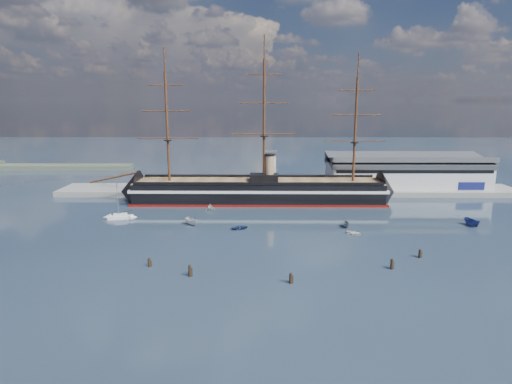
{
  "coord_description": "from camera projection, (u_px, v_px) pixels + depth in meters",
  "views": [
    {
      "loc": [
        -1.49,
        -91.13,
        36.0
      ],
      "look_at": [
        -2.39,
        35.0,
        9.0
      ],
      "focal_mm": 30.0,
      "sensor_mm": 36.0,
      "label": 1
    }
  ],
  "objects": [
    {
      "name": "ground",
      "position": [
        264.0,
        216.0,
        135.74
      ],
      "size": [
        600.0,
        600.0,
        0.0
      ],
      "primitive_type": "plane",
      "color": "#202B37",
      "rests_on": "ground"
    },
    {
      "name": "piling_extra",
      "position": [
        149.0,
        267.0,
        94.64
      ],
      "size": [
        0.64,
        0.64,
        2.7
      ],
      "primitive_type": "cylinder",
      "color": "black",
      "rests_on": "ground"
    },
    {
      "name": "motorboat_b",
      "position": [
        240.0,
        229.0,
        122.33
      ],
      "size": [
        2.29,
        3.26,
        1.41
      ],
      "primitive_type": "imported",
      "rotation": [
        0.0,
        0.0,
        1.97
      ],
      "color": "navy",
      "rests_on": "ground"
    },
    {
      "name": "quay_tower",
      "position": [
        271.0,
        170.0,
        165.95
      ],
      "size": [
        5.0,
        5.0,
        15.0
      ],
      "color": "silver",
      "rests_on": "ground"
    },
    {
      "name": "motorboat_f",
      "position": [
        472.0,
        226.0,
        125.2
      ],
      "size": [
        7.28,
        4.12,
        2.75
      ],
      "primitive_type": "imported",
      "rotation": [
        0.0,
        0.0,
        0.25
      ],
      "color": "navy",
      "rests_on": "ground"
    },
    {
      "name": "shoreline",
      "position": [
        3.0,
        166.0,
        229.3
      ],
      "size": [
        120.0,
        10.0,
        4.0
      ],
      "color": "#3F4C38",
      "rests_on": "ground"
    },
    {
      "name": "motorboat_a",
      "position": [
        192.0,
        225.0,
        126.24
      ],
      "size": [
        6.76,
        6.2,
        2.69
      ],
      "primitive_type": "imported",
      "rotation": [
        0.0,
        0.0,
        0.69
      ],
      "color": "silver",
      "rests_on": "ground"
    },
    {
      "name": "warship",
      "position": [
        254.0,
        191.0,
        154.48
      ],
      "size": [
        112.9,
        16.54,
        53.94
      ],
      "rotation": [
        0.0,
        0.0,
        -0.0
      ],
      "color": "black",
      "rests_on": "ground"
    },
    {
      "name": "sailboat",
      "position": [
        120.0,
        217.0,
        132.69
      ],
      "size": [
        7.9,
        3.89,
        12.14
      ],
      "rotation": [
        0.0,
        0.0,
        0.23
      ],
      "color": "silver",
      "rests_on": "ground"
    },
    {
      "name": "piling_near_mid",
      "position": [
        291.0,
        283.0,
        85.99
      ],
      "size": [
        0.64,
        0.64,
        2.89
      ],
      "primitive_type": "cylinder",
      "color": "black",
      "rests_on": "ground"
    },
    {
      "name": "piling_near_right",
      "position": [
        391.0,
        269.0,
        93.22
      ],
      "size": [
        0.64,
        0.64,
        3.05
      ],
      "primitive_type": "cylinder",
      "color": "black",
      "rests_on": "ground"
    },
    {
      "name": "motorboat_c",
      "position": [
        346.0,
        227.0,
        123.95
      ],
      "size": [
        5.06,
        1.86,
        2.02
      ],
      "primitive_type": "imported",
      "rotation": [
        0.0,
        0.0,
        -0.0
      ],
      "color": "slate",
      "rests_on": "ground"
    },
    {
      "name": "piling_far_right",
      "position": [
        420.0,
        258.0,
        100.06
      ],
      "size": [
        0.64,
        0.64,
        2.78
      ],
      "primitive_type": "cylinder",
      "color": "black",
      "rests_on": "ground"
    },
    {
      "name": "motorboat_e",
      "position": [
        354.0,
        234.0,
        117.51
      ],
      "size": [
        2.48,
        2.8,
        1.26
      ],
      "primitive_type": "imported",
      "rotation": [
        0.0,
        0.0,
        0.93
      ],
      "color": "white",
      "rests_on": "ground"
    },
    {
      "name": "piling_near_left",
      "position": [
        190.0,
        276.0,
        89.38
      ],
      "size": [
        0.64,
        0.64,
        3.24
      ],
      "primitive_type": "cylinder",
      "color": "black",
      "rests_on": "ground"
    },
    {
      "name": "quay",
      "position": [
        288.0,
        193.0,
        170.88
      ],
      "size": [
        180.0,
        18.0,
        2.0
      ],
      "primitive_type": "cube",
      "color": "slate",
      "rests_on": "ground"
    },
    {
      "name": "warehouse",
      "position": [
        406.0,
        171.0,
        172.78
      ],
      "size": [
        63.0,
        21.0,
        11.6
      ],
      "color": "#B7BABC",
      "rests_on": "ground"
    },
    {
      "name": "motorboat_d",
      "position": [
        210.0,
        210.0,
        143.69
      ],
      "size": [
        6.73,
        5.02,
        2.26
      ],
      "primitive_type": "imported",
      "rotation": [
        0.0,
        0.0,
        0.43
      ],
      "color": "silver",
      "rests_on": "ground"
    }
  ]
}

